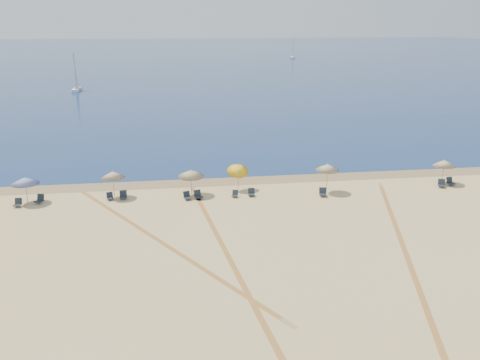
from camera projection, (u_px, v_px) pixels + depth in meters
The scene contains 23 objects.
ground at pixel (297, 326), 25.02m from camera, with size 160.00×160.00×0.00m, color tan.
ocean at pixel (178, 53), 237.48m from camera, with size 500.00×500.00×0.00m, color #0C2151.
wet_sand at pixel (234, 180), 47.68m from camera, with size 500.00×500.00×0.00m, color olive.
umbrella_0 at pixel (25, 181), 41.25m from camera, with size 2.25×2.25×2.27m.
umbrella_1 at pixel (113, 175), 42.51m from camera, with size 1.97×1.97×2.38m.
umbrella_2 at pixel (191, 173), 43.05m from camera, with size 2.19×2.23×2.36m.
umbrella_3 at pixel (238, 169), 44.31m from camera, with size 1.91×1.97×2.67m.
umbrella_4 at pixel (327, 167), 43.70m from camera, with size 2.00×2.03×2.64m.
umbrella_5 at pixel (444, 163), 46.19m from camera, with size 2.03×2.03×2.31m.
chair_0 at pixel (18, 203), 40.92m from camera, with size 0.64×0.73×0.68m.
chair_1 at pixel (40, 199), 41.71m from camera, with size 0.82×0.88×0.73m.
chair_2 at pixel (110, 197), 42.49m from camera, with size 0.66×0.73×0.63m.
chair_3 at pixel (123, 195), 42.66m from camera, with size 0.64×0.74×0.71m.
chair_4 at pixel (187, 196), 42.55m from camera, with size 0.74×0.81×0.68m.
chair_5 at pixel (198, 195), 42.76m from camera, with size 0.82×0.88×0.72m.
chair_6 at pixel (235, 194), 43.16m from camera, with size 0.65×0.71×0.59m.
chair_7 at pixel (251, 193), 43.40m from camera, with size 0.63×0.71×0.67m.
chair_8 at pixel (323, 193), 43.36m from camera, with size 0.73×0.81×0.73m.
chair_9 at pixel (442, 184), 45.70m from camera, with size 0.81×0.87×0.73m.
chair_10 at pixel (450, 182), 46.28m from camera, with size 0.72×0.81×0.73m.
sailboat_0 at pixel (293, 52), 201.62m from camera, with size 3.01×5.65×8.17m.
sailboat_1 at pixel (76, 80), 107.59m from camera, with size 1.39×5.29×7.85m.
tire_tracks at pixel (257, 245), 34.00m from camera, with size 53.64×42.48×0.00m.
Camera 1 is at (-5.85, -21.09, 14.37)m, focal length 37.98 mm.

